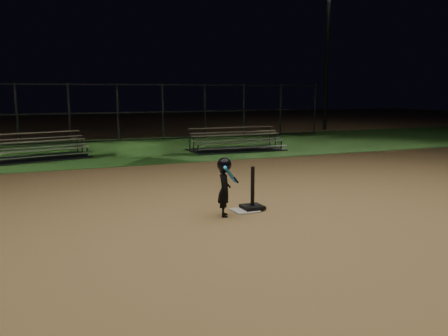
% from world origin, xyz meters
% --- Properties ---
extents(ground, '(80.00, 80.00, 0.00)m').
position_xyz_m(ground, '(0.00, 0.00, 0.00)').
color(ground, '#A8814C').
rests_on(ground, ground).
extents(grass_strip, '(60.00, 8.00, 0.01)m').
position_xyz_m(grass_strip, '(0.00, 10.00, 0.01)').
color(grass_strip, '#24521A').
rests_on(grass_strip, ground).
extents(home_plate, '(0.45, 0.45, 0.02)m').
position_xyz_m(home_plate, '(0.00, 0.00, 0.01)').
color(home_plate, beige).
rests_on(home_plate, ground).
extents(batting_tee, '(0.38, 0.38, 0.79)m').
position_xyz_m(batting_tee, '(0.17, 0.03, 0.17)').
color(batting_tee, black).
rests_on(batting_tee, home_plate).
extents(child_batter, '(0.45, 0.54, 1.04)m').
position_xyz_m(child_batter, '(-0.48, -0.18, 0.55)').
color(child_batter, black).
rests_on(child_batter, ground).
extents(bleacher_left, '(3.73, 2.41, 0.84)m').
position_xyz_m(bleacher_left, '(-3.54, 8.53, 0.17)').
color(bleacher_left, silver).
rests_on(bleacher_left, ground).
extents(bleacher_right, '(3.45, 1.73, 0.84)m').
position_xyz_m(bleacher_right, '(3.47, 8.19, 0.17)').
color(bleacher_right, '#B0B0B5').
rests_on(bleacher_right, ground).
extents(backstop_fence, '(20.08, 0.08, 2.50)m').
position_xyz_m(backstop_fence, '(0.00, 13.00, 1.25)').
color(backstop_fence, '#38383D').
rests_on(backstop_fence, ground).
extents(light_pole_right, '(0.90, 0.53, 8.30)m').
position_xyz_m(light_pole_right, '(12.00, 14.94, 4.95)').
color(light_pole_right, '#2D2D30').
rests_on(light_pole_right, ground).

